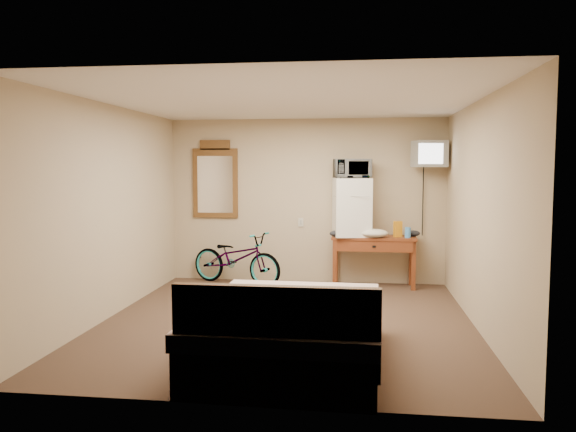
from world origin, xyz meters
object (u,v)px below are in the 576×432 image
object	(u,v)px
crt_television	(429,154)
bed	(290,332)
mini_fridge	(352,207)
wall_mirror	(215,180)
bicycle	(236,258)
microwave	(352,168)
desk	(374,246)
blue_cup	(408,232)

from	to	relation	value
crt_television	bed	distance (m)	4.10
mini_fridge	wall_mirror	distance (m)	2.17
crt_television	bicycle	size ratio (longest dim) A/B	0.40
microwave	wall_mirror	distance (m)	2.14
microwave	bicycle	world-z (taller)	microwave
desk	crt_television	world-z (taller)	crt_television
mini_fridge	bicycle	world-z (taller)	mini_fridge
bed	bicycle	bearing A→B (deg)	110.19
mini_fridge	bicycle	size ratio (longest dim) A/B	0.56
microwave	bicycle	xyz separation A→B (m)	(-1.72, -0.10, -1.35)
wall_mirror	bed	bearing A→B (deg)	-66.04
microwave	wall_mirror	size ratio (longest dim) A/B	0.42
microwave	bed	world-z (taller)	microwave
mini_fridge	wall_mirror	bearing A→B (deg)	173.94
blue_cup	bed	bearing A→B (deg)	-111.57
bicycle	bed	xyz separation A→B (m)	(1.22, -3.32, -0.11)
blue_cup	wall_mirror	world-z (taller)	wall_mirror
bed	mini_fridge	bearing A→B (deg)	81.67
blue_cup	bed	xyz separation A→B (m)	(-1.31, -3.32, -0.53)
blue_cup	wall_mirror	size ratio (longest dim) A/B	0.13
desk	wall_mirror	world-z (taller)	wall_mirror
blue_cup	wall_mirror	bearing A→B (deg)	173.64
mini_fridge	desk	bearing A→B (deg)	-7.74
wall_mirror	bed	distance (m)	4.19
mini_fridge	bed	world-z (taller)	mini_fridge
mini_fridge	microwave	world-z (taller)	microwave
crt_television	microwave	bearing A→B (deg)	178.68
bicycle	crt_television	bearing A→B (deg)	-68.11
mini_fridge	bed	distance (m)	3.57
blue_cup	wall_mirror	distance (m)	3.04
wall_mirror	bicycle	size ratio (longest dim) A/B	0.79
mini_fridge	blue_cup	world-z (taller)	mini_fridge
blue_cup	bicycle	xyz separation A→B (m)	(-2.53, 0.00, -0.43)
desk	microwave	xyz separation A→B (m)	(-0.33, 0.04, 1.13)
desk	mini_fridge	world-z (taller)	mini_fridge
mini_fridge	blue_cup	bearing A→B (deg)	-7.14
wall_mirror	mini_fridge	bearing A→B (deg)	-6.06
microwave	bed	xyz separation A→B (m)	(-0.50, -3.42, -1.45)
blue_cup	bicycle	distance (m)	2.57
mini_fridge	blue_cup	xyz separation A→B (m)	(0.81, -0.10, -0.35)
microwave	crt_television	bearing A→B (deg)	-15.97
desk	bed	world-z (taller)	bed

